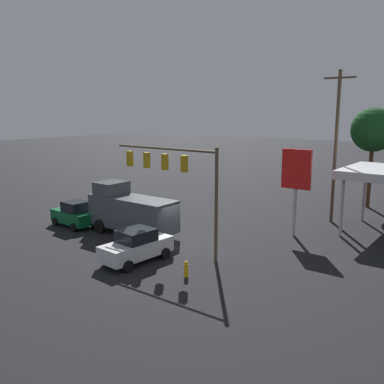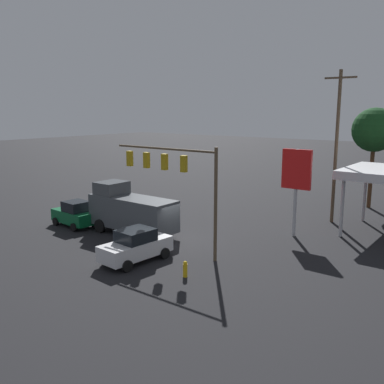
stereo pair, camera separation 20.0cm
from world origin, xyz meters
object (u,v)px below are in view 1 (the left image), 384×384
hatchback_crossing (74,214)px  street_tree (373,130)px  sedan_far (136,246)px  fire_hydrant (186,269)px  traffic_signal_assembly (173,171)px  delivery_truck (131,211)px  price_sign (296,174)px  utility_pole (336,144)px

hatchback_crossing → street_tree: street_tree is taller
sedan_far → fire_hydrant: size_ratio=5.15×
hatchback_crossing → sedan_far: bearing=168.2°
traffic_signal_assembly → delivery_truck: bearing=-10.9°
traffic_signal_assembly → price_sign: 8.92m
traffic_signal_assembly → utility_pole: 14.05m
price_sign → traffic_signal_assembly: bearing=58.0°
price_sign → fire_hydrant: (1.36, 10.58, -3.96)m
utility_pole → fire_hydrant: (2.14, 15.92, -5.69)m
hatchback_crossing → street_tree: 26.40m
delivery_truck → street_tree: bearing=-120.5°
street_tree → sedan_far: bearing=73.5°
traffic_signal_assembly → sedan_far: size_ratio=1.75×
street_tree → fire_hydrant: size_ratio=10.14×
price_sign → delivery_truck: bearing=35.1°
hatchback_crossing → fire_hydrant: size_ratio=4.45×
utility_pole → delivery_truck: 16.35m
hatchback_crossing → fire_hydrant: hatchback_crossing is taller
sedan_far → street_tree: size_ratio=0.51×
sedan_far → traffic_signal_assembly: bearing=176.6°
utility_pole → street_tree: utility_pole is taller
traffic_signal_assembly → delivery_truck: (4.71, -0.91, -3.37)m
utility_pole → street_tree: size_ratio=1.31×
fire_hydrant → utility_pole: bearing=-97.7°
traffic_signal_assembly → utility_pole: size_ratio=0.68×
utility_pole → fire_hydrant: utility_pole is taller
delivery_truck → price_sign: bearing=-145.2°
traffic_signal_assembly → street_tree: size_ratio=0.89×
utility_pole → street_tree: 7.13m
street_tree → fire_hydrant: 24.04m
sedan_far → hatchback_crossing: size_ratio=1.16×
utility_pole → price_sign: 5.67m
delivery_truck → hatchback_crossing: size_ratio=1.74×
sedan_far → fire_hydrant: bearing=92.7°
traffic_signal_assembly → price_sign: size_ratio=1.30×
hatchback_crossing → fire_hydrant: bearing=172.3°
price_sign → delivery_truck: 11.84m
traffic_signal_assembly → fire_hydrant: 6.48m
utility_pole → sedan_far: 17.65m
sedan_far → delivery_truck: bearing=-127.2°
price_sign → sedan_far: price_sign is taller
price_sign → hatchback_crossing: size_ratio=1.56×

